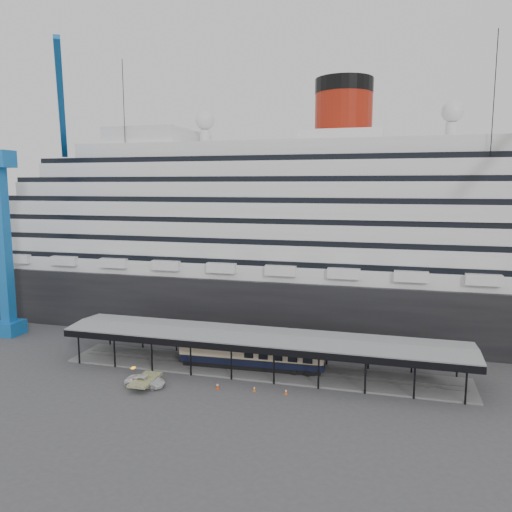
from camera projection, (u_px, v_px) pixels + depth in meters
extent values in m
plane|color=#3E3E41|center=(251.00, 384.00, 64.52)|extent=(200.00, 200.00, 0.00)
cube|color=black|center=(297.00, 295.00, 94.39)|extent=(130.00, 30.00, 10.00)
cylinder|color=maroon|center=(343.00, 117.00, 87.74)|extent=(10.00, 10.00, 9.00)
cylinder|color=black|center=(344.00, 86.00, 87.00)|extent=(10.10, 10.10, 2.50)
sphere|color=silver|center=(205.00, 120.00, 94.45)|extent=(3.60, 3.60, 3.60)
sphere|color=silver|center=(452.00, 112.00, 83.03)|extent=(3.60, 3.60, 3.60)
cube|color=slate|center=(260.00, 370.00, 69.28)|extent=(56.00, 8.00, 0.24)
cube|color=slate|center=(259.00, 370.00, 68.57)|extent=(54.00, 0.08, 0.10)
cube|color=slate|center=(262.00, 367.00, 69.94)|extent=(54.00, 0.08, 0.10)
cube|color=black|center=(252.00, 350.00, 64.37)|extent=(56.00, 0.18, 0.90)
cube|color=black|center=(268.00, 331.00, 72.97)|extent=(56.00, 0.18, 0.90)
cube|color=slate|center=(260.00, 335.00, 68.57)|extent=(56.00, 9.00, 0.24)
cube|color=blue|center=(10.00, 328.00, 85.84)|extent=(4.00, 4.00, 2.40)
cube|color=blue|center=(4.00, 246.00, 83.84)|extent=(1.80, 1.80, 26.00)
cube|color=blue|center=(61.00, 103.00, 83.92)|extent=(12.92, 17.86, 16.80)
cylinder|color=black|center=(127.00, 196.00, 89.55)|extent=(0.12, 0.12, 47.21)
cylinder|color=black|center=(487.00, 199.00, 72.68)|extent=(0.12, 0.12, 47.21)
imported|color=silver|center=(145.00, 381.00, 63.73)|extent=(5.17, 2.47, 1.42)
cube|color=black|center=(251.00, 366.00, 69.55)|extent=(19.44, 2.96, 0.65)
cube|color=black|center=(251.00, 360.00, 69.44)|extent=(20.38, 3.36, 1.01)
cube|color=beige|center=(251.00, 352.00, 69.28)|extent=(20.38, 3.40, 1.20)
cube|color=black|center=(251.00, 347.00, 69.17)|extent=(20.38, 3.36, 0.37)
cube|color=red|center=(218.00, 389.00, 63.06)|extent=(0.49, 0.49, 0.03)
cone|color=red|center=(217.00, 386.00, 63.00)|extent=(0.42, 0.42, 0.82)
cylinder|color=white|center=(217.00, 385.00, 62.99)|extent=(0.26, 0.26, 0.16)
cube|color=#F15A0D|center=(286.00, 394.00, 61.49)|extent=(0.38, 0.38, 0.03)
cone|color=#F15A0D|center=(286.00, 391.00, 61.44)|extent=(0.32, 0.32, 0.70)
cylinder|color=white|center=(286.00, 391.00, 61.43)|extent=(0.22, 0.22, 0.14)
cube|color=orange|center=(254.00, 391.00, 62.38)|extent=(0.44, 0.44, 0.03)
cone|color=orange|center=(254.00, 388.00, 62.33)|extent=(0.37, 0.37, 0.67)
cylinder|color=white|center=(254.00, 388.00, 62.32)|extent=(0.21, 0.21, 0.13)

